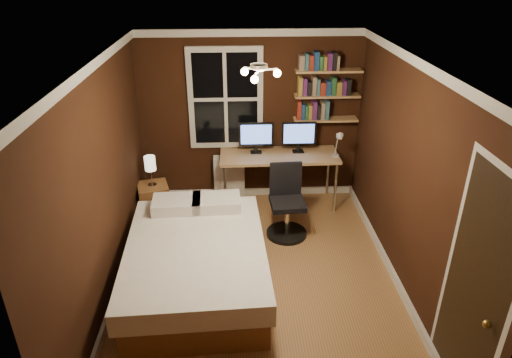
{
  "coord_description": "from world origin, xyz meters",
  "views": [
    {
      "loc": [
        -0.23,
        -4.24,
        3.38
      ],
      "look_at": [
        0.0,
        0.45,
        1.07
      ],
      "focal_mm": 32.0,
      "sensor_mm": 36.0,
      "label": 1
    }
  ],
  "objects_px": {
    "bed": "(197,263)",
    "desk_lamp": "(338,144)",
    "desk": "(279,158)",
    "nightstand": "(154,201)",
    "bedside_lamp": "(151,171)",
    "office_chair": "(287,209)",
    "monitor_right": "(299,137)",
    "radiator": "(229,178)",
    "monitor_left": "(256,138)"
  },
  "relations": [
    {
      "from": "desk",
      "to": "bedside_lamp",
      "type": "bearing_deg",
      "value": -170.49
    },
    {
      "from": "radiator",
      "to": "office_chair",
      "type": "height_order",
      "value": "office_chair"
    },
    {
      "from": "monitor_left",
      "to": "monitor_right",
      "type": "bearing_deg",
      "value": 0.0
    },
    {
      "from": "desk",
      "to": "monitor_right",
      "type": "distance_m",
      "value": 0.41
    },
    {
      "from": "monitor_right",
      "to": "monitor_left",
      "type": "bearing_deg",
      "value": 180.0
    },
    {
      "from": "monitor_right",
      "to": "office_chair",
      "type": "distance_m",
      "value": 1.15
    },
    {
      "from": "monitor_left",
      "to": "monitor_right",
      "type": "distance_m",
      "value": 0.61
    },
    {
      "from": "bedside_lamp",
      "to": "radiator",
      "type": "relative_size",
      "value": 0.63
    },
    {
      "from": "bed",
      "to": "bedside_lamp",
      "type": "bearing_deg",
      "value": 112.18
    },
    {
      "from": "monitor_left",
      "to": "desk",
      "type": "bearing_deg",
      "value": -14.38
    },
    {
      "from": "bedside_lamp",
      "to": "monitor_right",
      "type": "bearing_deg",
      "value": 10.52
    },
    {
      "from": "bed",
      "to": "nightstand",
      "type": "bearing_deg",
      "value": 112.18
    },
    {
      "from": "radiator",
      "to": "monitor_right",
      "type": "distance_m",
      "value": 1.23
    },
    {
      "from": "monitor_left",
      "to": "desk_lamp",
      "type": "height_order",
      "value": "monitor_left"
    },
    {
      "from": "radiator",
      "to": "desk_lamp",
      "type": "distance_m",
      "value": 1.72
    },
    {
      "from": "bedside_lamp",
      "to": "office_chair",
      "type": "height_order",
      "value": "office_chair"
    },
    {
      "from": "monitor_right",
      "to": "desk_lamp",
      "type": "height_order",
      "value": "monitor_right"
    },
    {
      "from": "bedside_lamp",
      "to": "office_chair",
      "type": "relative_size",
      "value": 0.45
    },
    {
      "from": "office_chair",
      "to": "bed",
      "type": "bearing_deg",
      "value": -140.84
    },
    {
      "from": "monitor_left",
      "to": "office_chair",
      "type": "distance_m",
      "value": 1.17
    },
    {
      "from": "monitor_right",
      "to": "desk_lamp",
      "type": "bearing_deg",
      "value": -28.18
    },
    {
      "from": "office_chair",
      "to": "monitor_left",
      "type": "bearing_deg",
      "value": 108.51
    },
    {
      "from": "desk",
      "to": "office_chair",
      "type": "relative_size",
      "value": 1.74
    },
    {
      "from": "monitor_right",
      "to": "bedside_lamp",
      "type": "bearing_deg",
      "value": -169.48
    },
    {
      "from": "bed",
      "to": "radiator",
      "type": "height_order",
      "value": "bed"
    },
    {
      "from": "bedside_lamp",
      "to": "desk",
      "type": "bearing_deg",
      "value": 9.51
    },
    {
      "from": "monitor_left",
      "to": "bedside_lamp",
      "type": "bearing_deg",
      "value": -165.24
    },
    {
      "from": "monitor_right",
      "to": "desk_lamp",
      "type": "xyz_separation_m",
      "value": [
        0.51,
        -0.27,
        -0.01
      ]
    },
    {
      "from": "desk",
      "to": "desk_lamp",
      "type": "xyz_separation_m",
      "value": [
        0.79,
        -0.19,
        0.28
      ]
    },
    {
      "from": "office_chair",
      "to": "desk",
      "type": "bearing_deg",
      "value": 88.71
    },
    {
      "from": "office_chair",
      "to": "nightstand",
      "type": "bearing_deg",
      "value": 160.97
    },
    {
      "from": "bed",
      "to": "desk",
      "type": "height_order",
      "value": "desk"
    },
    {
      "from": "desk",
      "to": "monitor_right",
      "type": "xyz_separation_m",
      "value": [
        0.28,
        0.08,
        0.29
      ]
    },
    {
      "from": "bedside_lamp",
      "to": "office_chair",
      "type": "xyz_separation_m",
      "value": [
        1.82,
        -0.51,
        -0.36
      ]
    },
    {
      "from": "office_chair",
      "to": "desk_lamp",
      "type": "bearing_deg",
      "value": 35.89
    },
    {
      "from": "bed",
      "to": "office_chair",
      "type": "bearing_deg",
      "value": 40.01
    },
    {
      "from": "radiator",
      "to": "bedside_lamp",
      "type": "bearing_deg",
      "value": -154.01
    },
    {
      "from": "radiator",
      "to": "office_chair",
      "type": "xyz_separation_m",
      "value": [
        0.76,
        -1.03,
        0.02
      ]
    },
    {
      "from": "bedside_lamp",
      "to": "office_chair",
      "type": "bearing_deg",
      "value": -15.74
    },
    {
      "from": "bedside_lamp",
      "to": "radiator",
      "type": "height_order",
      "value": "bedside_lamp"
    },
    {
      "from": "nightstand",
      "to": "bedside_lamp",
      "type": "xyz_separation_m",
      "value": [
        0.0,
        0.0,
        0.47
      ]
    },
    {
      "from": "bed",
      "to": "radiator",
      "type": "xyz_separation_m",
      "value": [
        0.36,
        2.05,
        0.04
      ]
    },
    {
      "from": "radiator",
      "to": "monitor_left",
      "type": "xyz_separation_m",
      "value": [
        0.4,
        -0.13,
        0.69
      ]
    },
    {
      "from": "bed",
      "to": "desk_lamp",
      "type": "relative_size",
      "value": 4.87
    },
    {
      "from": "radiator",
      "to": "monitor_right",
      "type": "bearing_deg",
      "value": -7.48
    },
    {
      "from": "monitor_left",
      "to": "office_chair",
      "type": "height_order",
      "value": "monitor_left"
    },
    {
      "from": "nightstand",
      "to": "monitor_left",
      "type": "distance_m",
      "value": 1.7
    },
    {
      "from": "bed",
      "to": "bedside_lamp",
      "type": "distance_m",
      "value": 1.74
    },
    {
      "from": "nightstand",
      "to": "office_chair",
      "type": "bearing_deg",
      "value": -30.94
    },
    {
      "from": "radiator",
      "to": "desk_lamp",
      "type": "relative_size",
      "value": 1.57
    }
  ]
}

